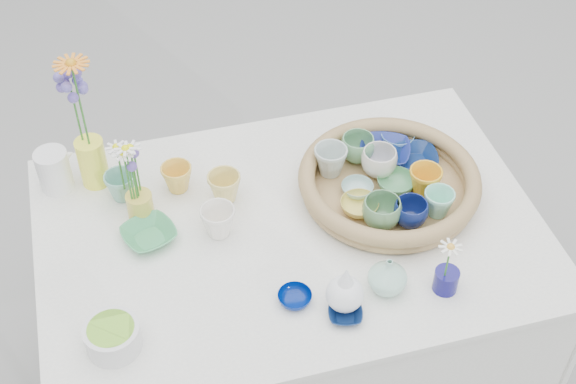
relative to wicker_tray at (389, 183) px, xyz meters
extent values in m
imported|color=navy|center=(0.03, 0.12, 0.00)|extent=(0.18, 0.18, 0.03)
imported|color=#0C2150|center=(0.10, 0.08, -0.01)|extent=(0.14, 0.14, 0.03)
imported|color=gold|center=(0.08, -0.04, 0.02)|extent=(0.09, 0.09, 0.08)
imported|color=#539A66|center=(0.02, 0.00, 0.00)|extent=(0.10, 0.10, 0.03)
imported|color=#5B8E60|center=(-0.06, -0.11, 0.02)|extent=(0.13, 0.13, 0.08)
imported|color=#98BFBC|center=(-0.08, 0.01, -0.01)|extent=(0.10, 0.10, 0.03)
imported|color=#B3C3BE|center=(-0.13, 0.10, 0.02)|extent=(0.12, 0.12, 0.08)
imported|color=silver|center=(-0.01, 0.06, 0.02)|extent=(0.13, 0.13, 0.08)
imported|color=#6CA7D1|center=(0.09, 0.17, -0.01)|extent=(0.10, 0.10, 0.03)
imported|color=navy|center=(0.01, -0.13, 0.01)|extent=(0.10, 0.10, 0.07)
imported|color=#E2CA58|center=(-0.10, -0.06, -0.01)|extent=(0.12, 0.12, 0.03)
imported|color=#8DE2C4|center=(0.09, -0.12, 0.02)|extent=(0.09, 0.09, 0.07)
imported|color=#66A370|center=(-0.04, 0.13, 0.02)|extent=(0.09, 0.09, 0.07)
imported|color=#EDBD48|center=(-0.53, 0.16, 0.00)|extent=(0.10, 0.10, 0.08)
imported|color=#E2CB6C|center=(-0.42, 0.09, 0.00)|extent=(0.11, 0.11, 0.08)
imported|color=#439D63|center=(-0.63, 0.00, -0.02)|extent=(0.16, 0.16, 0.03)
imported|color=white|center=(-0.46, -0.02, 0.00)|extent=(0.10, 0.10, 0.08)
imported|color=#001665|center=(-0.33, -0.28, -0.03)|extent=(0.08, 0.08, 0.02)
imported|color=#73B59E|center=(-0.67, 0.17, 0.00)|extent=(0.10, 0.10, 0.08)
imported|color=#0C1F49|center=(-0.23, -0.35, -0.03)|extent=(0.10, 0.10, 0.02)
imported|color=#A2D5C0|center=(-0.11, -0.30, 0.01)|extent=(0.12, 0.12, 0.10)
cylinder|color=#100D5D|center=(0.02, -0.33, -0.01)|extent=(0.07, 0.07, 0.06)
cylinder|color=#FFFD42|center=(-0.73, 0.25, 0.03)|extent=(0.10, 0.10, 0.14)
cylinder|color=gold|center=(-0.64, 0.09, 0.00)|extent=(0.07, 0.07, 0.07)
camera|label=1|loc=(-0.65, -1.38, 1.44)|focal=50.00mm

